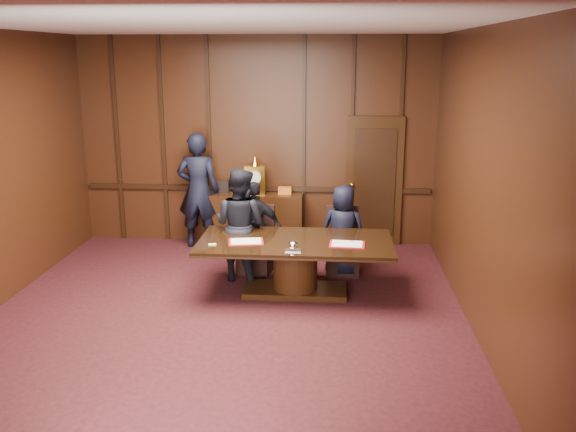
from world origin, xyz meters
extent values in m
plane|color=black|center=(0.00, 0.00, 0.00)|extent=(7.00, 7.00, 0.00)
plane|color=silver|center=(0.00, 0.00, 3.50)|extent=(7.00, 7.00, 0.00)
cube|color=black|center=(0.00, 3.50, 1.75)|extent=(6.00, 0.04, 3.50)
cube|color=black|center=(0.00, -3.50, 1.75)|extent=(6.00, 0.04, 3.50)
cube|color=black|center=(3.00, 0.00, 1.75)|extent=(0.04, 7.00, 3.50)
cube|color=black|center=(0.00, 3.47, 0.95)|extent=(5.90, 0.05, 0.08)
cube|color=black|center=(2.00, 3.46, 1.10)|extent=(0.95, 0.06, 2.20)
sphere|color=gold|center=(1.63, 3.39, 1.05)|extent=(0.08, 0.08, 0.08)
cube|color=black|center=(0.00, 3.26, 0.45)|extent=(1.60, 0.45, 0.90)
cube|color=black|center=(-0.70, 3.26, 0.03)|extent=(0.12, 0.40, 0.06)
cube|color=black|center=(0.70, 3.26, 0.03)|extent=(0.12, 0.40, 0.06)
cube|color=gold|center=(0.00, 3.26, 1.14)|extent=(0.34, 0.18, 0.48)
cylinder|color=white|center=(0.00, 3.16, 1.20)|extent=(0.22, 0.03, 0.22)
cone|color=gold|center=(0.00, 3.26, 1.46)|extent=(0.14, 0.14, 0.16)
cube|color=black|center=(-0.55, 3.28, 1.01)|extent=(0.18, 0.04, 0.22)
cube|color=orange|center=(0.50, 3.28, 0.96)|extent=(0.22, 0.12, 0.12)
cube|color=black|center=(0.82, 1.10, 0.04)|extent=(1.40, 0.60, 0.08)
cylinder|color=black|center=(0.82, 1.10, 0.39)|extent=(0.60, 0.60, 0.62)
cube|color=black|center=(0.82, 1.10, 0.71)|extent=(2.62, 1.32, 0.02)
cube|color=black|center=(0.82, 1.10, 0.73)|extent=(2.60, 1.30, 0.06)
cube|color=#AC0F14|center=(0.17, 0.97, 0.77)|extent=(0.51, 0.40, 0.01)
cube|color=white|center=(0.17, 0.97, 0.78)|extent=(0.44, 0.34, 0.01)
cube|color=#AC0F14|center=(1.51, 0.96, 0.77)|extent=(0.48, 0.36, 0.01)
cube|color=white|center=(1.51, 0.96, 0.78)|extent=(0.42, 0.30, 0.01)
cube|color=white|center=(0.82, 0.65, 0.77)|extent=(0.20, 0.14, 0.01)
ellipsoid|color=white|center=(0.82, 0.65, 0.82)|extent=(0.13, 0.13, 0.10)
cube|color=tan|center=(-0.26, 0.81, 0.77)|extent=(0.11, 0.08, 0.01)
cube|color=black|center=(0.17, 1.95, 0.23)|extent=(0.55, 0.55, 0.46)
cube|color=black|center=(0.20, 2.16, 0.72)|extent=(0.48, 0.14, 0.55)
cylinder|color=black|center=(-0.03, 1.75, 0.12)|extent=(0.04, 0.04, 0.23)
cylinder|color=black|center=(0.37, 2.15, 0.12)|extent=(0.04, 0.04, 0.23)
cube|color=black|center=(1.47, 1.95, 0.23)|extent=(0.50, 0.50, 0.46)
cube|color=black|center=(1.46, 2.16, 0.72)|extent=(0.48, 0.08, 0.55)
cylinder|color=black|center=(1.27, 1.75, 0.12)|extent=(0.04, 0.04, 0.23)
cylinder|color=black|center=(1.67, 2.15, 0.12)|extent=(0.04, 0.04, 0.23)
imported|color=black|center=(0.17, 1.90, 0.70)|extent=(0.83, 0.39, 1.39)
imported|color=black|center=(1.47, 1.90, 0.68)|extent=(0.75, 0.59, 1.36)
imported|color=black|center=(-0.94, 3.10, 0.98)|extent=(0.72, 0.48, 1.95)
imported|color=black|center=(-0.01, 1.59, 0.82)|extent=(0.98, 0.89, 1.65)
camera|label=1|loc=(1.31, -6.71, 3.18)|focal=38.00mm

